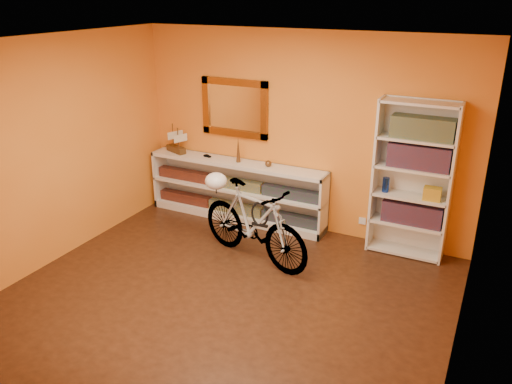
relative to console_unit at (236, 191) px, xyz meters
The scene contains 24 objects.
floor 2.05m from the console_unit, 64.68° to the right, with size 4.50×4.00×0.01m, color black.
ceiling 2.96m from the console_unit, 64.68° to the right, with size 4.50×4.00×0.01m, color silver.
back_wall 1.24m from the console_unit, 12.47° to the left, with size 4.50×0.01×2.60m, color orange.
left_wall 2.45m from the console_unit, 127.57° to the right, with size 0.01×4.00×2.60m, color orange.
right_wall 3.71m from the console_unit, 30.24° to the right, with size 0.01×4.00×2.60m, color orange.
gilt_mirror 1.14m from the console_unit, 121.27° to the left, with size 0.98×0.06×0.78m, color brown.
wall_socket 1.78m from the console_unit, ahead, with size 0.09×0.01×0.09m, color silver.
console_unit is the anchor object (origin of this frame).
cd_row_lower 0.26m from the console_unit, 90.00° to the right, with size 2.50×0.13×0.14m, color black.
cd_row_upper 0.11m from the console_unit, 90.00° to the right, with size 2.50×0.13×0.14m, color navy.
model_ship 1.16m from the console_unit, behind, with size 0.35×0.13×0.41m, color #3C2611, non-canonical shape.
toy_car 0.62m from the console_unit, behind, with size 0.00×0.00×0.00m, color black.
bronze_ornament 0.60m from the console_unit, ahead, with size 0.06×0.06×0.35m, color brown.
decorative_orb 0.68m from the console_unit, ahead, with size 0.09×0.09×0.09m, color brown.
bookcase 2.40m from the console_unit, ahead, with size 0.90×0.30×1.90m, color silver, non-canonical shape.
book_row_a 2.39m from the console_unit, ahead, with size 0.70×0.22×0.26m, color maroon.
book_row_b 2.53m from the console_unit, ahead, with size 0.70×0.22×0.28m, color maroon.
book_row_c 2.66m from the console_unit, ahead, with size 0.70×0.22×0.25m, color #1A495B.
travel_mug 2.09m from the console_unit, ahead, with size 0.08×0.08×0.18m, color navy.
red_tin 2.41m from the console_unit, ahead, with size 0.13×0.13×0.17m, color maroon.
yellow_bag 2.62m from the console_unit, ahead, with size 0.20×0.13×0.15m, color gold.
bicycle 1.22m from the console_unit, 51.95° to the right, with size 1.65×0.43×0.97m, color silver.
helmet 0.90m from the console_unit, 79.39° to the right, with size 0.28×0.26×0.21m, color white.
u_lock 1.31m from the console_unit, 49.45° to the right, with size 0.22×0.22×0.02m, color black.
Camera 1 is at (2.35, -4.03, 3.04)m, focal length 36.04 mm.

